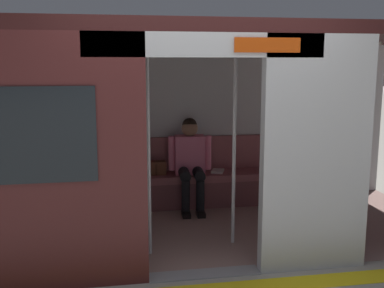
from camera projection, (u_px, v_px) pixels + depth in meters
The scene contains 8 objects.
ground_plane at pixel (204, 274), 4.15m from camera, with size 60.00×60.00×0.00m, color gray.
train_car at pixel (178, 101), 4.94m from camera, with size 6.40×2.51×2.22m.
bench_seat at pixel (174, 182), 6.03m from camera, with size 3.30×0.44×0.43m.
person_seated at pixel (190, 158), 5.96m from camera, with size 0.55×0.69×1.16m.
handbag at pixel (156, 168), 6.02m from camera, with size 0.26×0.15×0.17m.
book at pixel (218, 171), 6.15m from camera, with size 0.15×0.22×0.03m, color silver.
grab_pole_door at pixel (148, 150), 4.41m from camera, with size 0.04×0.04×2.08m, color silver.
grab_pole_far at pixel (234, 145), 4.70m from camera, with size 0.04×0.04×2.08m, color silver.
Camera 1 is at (0.78, 3.81, 1.86)m, focal length 43.66 mm.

